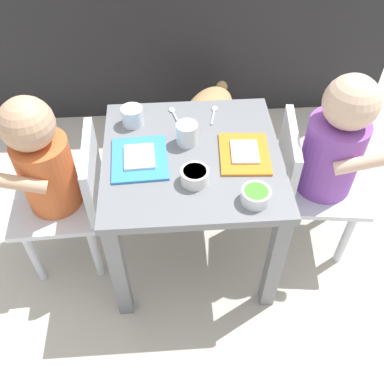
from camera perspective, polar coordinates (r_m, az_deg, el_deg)
name	(u,v)px	position (r m, az deg, el deg)	size (l,w,h in m)	color
ground_plane	(192,247)	(1.63, 0.00, -7.20)	(7.00, 7.00, 0.00)	beige
kitchen_cabinet_back	(177,6)	(2.15, -2.03, 23.17)	(1.94, 0.40, 0.89)	#232326
dining_table	(192,176)	(1.34, 0.00, 2.12)	(0.53, 0.52, 0.46)	slate
seated_child_left	(49,169)	(1.36, -18.22, 2.87)	(0.29, 0.29, 0.67)	silver
seated_child_right	(330,150)	(1.40, 17.68, 5.27)	(0.31, 0.31, 0.69)	silver
dog	(205,119)	(1.84, 1.72, 9.55)	(0.33, 0.46, 0.30)	tan
food_tray_left	(140,158)	(1.27, -6.90, 4.43)	(0.17, 0.19, 0.02)	#388CD8
food_tray_right	(244,153)	(1.28, 6.90, 5.07)	(0.15, 0.19, 0.02)	orange
water_cup_left	(133,117)	(1.38, -7.81, 9.72)	(0.07, 0.07, 0.06)	white
water_cup_right	(187,135)	(1.30, -0.67, 7.52)	(0.06, 0.06, 0.07)	white
cereal_bowl_left_side	(256,195)	(1.15, 8.36, -0.44)	(0.08, 0.08, 0.04)	white
cereal_bowl_right_side	(195,176)	(1.18, 0.40, 2.16)	(0.08, 0.08, 0.04)	white
spoon_by_left_tray	(174,114)	(1.42, -2.38, 10.17)	(0.04, 0.10, 0.01)	silver
spoon_by_right_tray	(214,113)	(1.43, 2.86, 10.32)	(0.04, 0.10, 0.01)	silver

